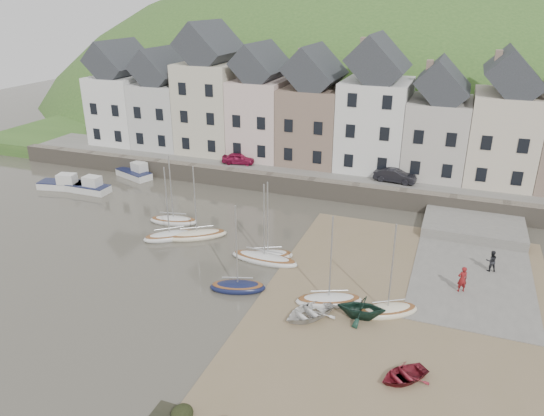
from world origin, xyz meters
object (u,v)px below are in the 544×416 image
at_px(person_dark, 491,261).
at_px(sailboat_0, 174,220).
at_px(person_red, 462,279).
at_px(car_right, 395,175).
at_px(rowboat_red, 403,375).
at_px(rowboat_green, 361,307).
at_px(rowboat_white, 309,312).
at_px(car_left, 238,159).

bearing_deg(person_dark, sailboat_0, -16.15).
relative_size(person_red, car_right, 0.45).
bearing_deg(sailboat_0, person_dark, 1.07).
bearing_deg(rowboat_red, rowboat_green, 168.41).
height_order(rowboat_red, person_dark, person_dark).
bearing_deg(rowboat_white, rowboat_red, 4.82).
height_order(rowboat_white, car_right, car_right).
xyz_separation_m(rowboat_white, person_red, (8.60, 6.29, 0.62)).
bearing_deg(car_left, person_dark, -126.40).
height_order(rowboat_green, rowboat_red, rowboat_green).
xyz_separation_m(rowboat_red, car_right, (-4.20, 25.94, 1.92)).
height_order(person_dark, car_right, car_right).
height_order(rowboat_green, car_left, car_left).
xyz_separation_m(rowboat_white, rowboat_red, (6.10, -3.59, -0.07)).
bearing_deg(rowboat_red, person_dark, 116.50).
distance_m(sailboat_0, car_left, 13.08).
xyz_separation_m(rowboat_red, car_left, (-20.72, 25.94, 1.85)).
height_order(rowboat_white, person_dark, person_dark).
height_order(rowboat_green, person_red, person_red).
height_order(rowboat_white, car_left, car_left).
relative_size(rowboat_green, car_right, 0.72).
xyz_separation_m(rowboat_white, car_left, (-14.62, 22.35, 1.78)).
relative_size(sailboat_0, person_dark, 4.01).
bearing_deg(sailboat_0, car_right, 37.37).
relative_size(rowboat_white, rowboat_green, 1.17).
distance_m(sailboat_0, rowboat_red, 24.81).
distance_m(rowboat_white, car_right, 22.51).
relative_size(rowboat_white, person_dark, 2.15).
xyz_separation_m(person_red, car_left, (-23.22, 16.06, 1.16)).
bearing_deg(car_left, rowboat_red, -151.38).
bearing_deg(car_right, rowboat_green, -171.40).
bearing_deg(rowboat_red, person_red, 120.25).
height_order(sailboat_0, car_right, sailboat_0).
bearing_deg(car_right, car_left, 95.67).
height_order(person_dark, car_left, car_left).
height_order(person_red, car_left, car_left).
distance_m(rowboat_white, rowboat_red, 7.08).
height_order(sailboat_0, person_dark, sailboat_0).
bearing_deg(rowboat_green, car_left, -148.34).
height_order(rowboat_white, rowboat_red, rowboat_white).
distance_m(rowboat_green, car_left, 27.69).
xyz_separation_m(sailboat_0, car_left, (0.41, 12.93, 1.92)).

